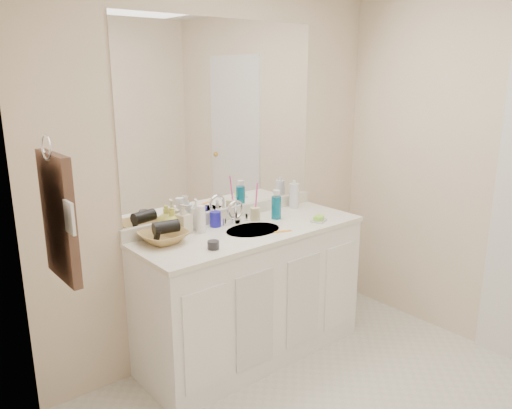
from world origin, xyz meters
name	(u,v)px	position (x,y,z in m)	size (l,w,h in m)	color
wall_back	(224,173)	(0.00, 1.30, 1.20)	(2.60, 0.02, 2.40)	beige
wall_left	(132,292)	(-1.30, 0.00, 1.20)	(0.02, 2.60, 2.40)	beige
vanity_cabinet	(251,295)	(0.00, 1.02, 0.42)	(1.50, 0.55, 0.85)	white
countertop	(251,231)	(0.00, 1.02, 0.86)	(1.52, 0.57, 0.03)	white
backsplash	(226,214)	(0.00, 1.29, 0.92)	(1.52, 0.03, 0.08)	silver
sink_basin	(253,231)	(0.00, 1.00, 0.87)	(0.37, 0.37, 0.02)	#BAAFA2
faucet	(236,215)	(0.00, 1.18, 0.94)	(0.02, 0.02, 0.11)	silver
mirror	(224,117)	(0.00, 1.29, 1.56)	(1.48, 0.01, 1.20)	white
blue_mug	(215,219)	(-0.14, 1.21, 0.93)	(0.07, 0.07, 0.10)	#1A17A0
tan_cup	(255,214)	(0.14, 1.15, 0.92)	(0.06, 0.06, 0.09)	beige
toothbrush	(256,198)	(0.15, 1.15, 1.03)	(0.01, 0.01, 0.22)	#FE42A2
mouthwash_bottle	(276,208)	(0.28, 1.09, 0.96)	(0.06, 0.06, 0.15)	#0A6482
clear_pump_bottle	(294,196)	(0.56, 1.21, 0.97)	(0.07, 0.07, 0.18)	silver
soap_dish	(319,220)	(0.45, 0.86, 0.89)	(0.10, 0.08, 0.01)	silver
green_soap	(319,218)	(0.45, 0.86, 0.90)	(0.08, 0.05, 0.03)	#91E437
orange_comb	(283,231)	(0.12, 0.85, 0.88)	(0.11, 0.02, 0.00)	orange
dark_jar	(213,245)	(-0.39, 0.88, 0.90)	(0.07, 0.07, 0.05)	#242428
extra_white_bottle	(201,219)	(-0.28, 1.16, 0.97)	(0.05, 0.05, 0.17)	white
soap_bottle_white	(196,214)	(-0.27, 1.24, 0.98)	(0.08, 0.08, 0.20)	white
soap_bottle_cream	(184,219)	(-0.37, 1.22, 0.97)	(0.08, 0.08, 0.18)	beige
soap_bottle_yellow	(172,221)	(-0.43, 1.25, 0.96)	(0.13, 0.13, 0.16)	#D9D754
wicker_basket	(163,237)	(-0.55, 1.15, 0.91)	(0.27, 0.27, 0.07)	olive
hair_dryer	(166,227)	(-0.53, 1.15, 0.97)	(0.08, 0.08, 0.15)	black
towel_ring	(46,147)	(-1.27, 0.77, 1.55)	(0.11, 0.11, 0.01)	silver
hand_towel	(59,218)	(-1.25, 0.77, 1.25)	(0.04, 0.32, 0.55)	#33231B
switch_plate	(69,218)	(-1.27, 0.57, 1.30)	(0.01, 0.09, 0.13)	silver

